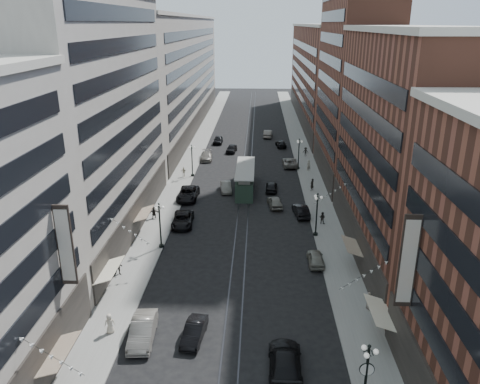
# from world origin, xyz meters

# --- Properties ---
(ground) EXTENTS (220.00, 220.00, 0.00)m
(ground) POSITION_xyz_m (0.00, 60.00, 0.00)
(ground) COLOR black
(ground) RESTS_ON ground
(sidewalk_west) EXTENTS (4.00, 180.00, 0.15)m
(sidewalk_west) POSITION_xyz_m (-11.00, 70.00, 0.07)
(sidewalk_west) COLOR gray
(sidewalk_west) RESTS_ON ground
(sidewalk_east) EXTENTS (4.00, 180.00, 0.15)m
(sidewalk_east) POSITION_xyz_m (11.00, 70.00, 0.07)
(sidewalk_east) COLOR gray
(sidewalk_east) RESTS_ON ground
(rail_west) EXTENTS (0.12, 180.00, 0.02)m
(rail_west) POSITION_xyz_m (-0.70, 70.00, 0.01)
(rail_west) COLOR #2D2D33
(rail_west) RESTS_ON ground
(rail_east) EXTENTS (0.12, 180.00, 0.02)m
(rail_east) POSITION_xyz_m (0.70, 70.00, 0.01)
(rail_east) COLOR #2D2D33
(rail_east) RESTS_ON ground
(building_west_mid) EXTENTS (8.00, 36.00, 28.00)m
(building_west_mid) POSITION_xyz_m (-17.00, 33.00, 14.00)
(building_west_mid) COLOR #A59F93
(building_west_mid) RESTS_ON ground
(building_west_far) EXTENTS (8.00, 90.00, 26.00)m
(building_west_far) POSITION_xyz_m (-17.00, 96.00, 13.00)
(building_west_far) COLOR #A59F93
(building_west_far) RESTS_ON ground
(building_east_mid) EXTENTS (8.00, 30.00, 24.00)m
(building_east_mid) POSITION_xyz_m (17.00, 28.00, 12.00)
(building_east_mid) COLOR brown
(building_east_mid) RESTS_ON ground
(building_east_tower) EXTENTS (8.00, 26.00, 42.00)m
(building_east_tower) POSITION_xyz_m (17.00, 56.00, 21.00)
(building_east_tower) COLOR brown
(building_east_tower) RESTS_ON ground
(building_east_far) EXTENTS (8.00, 72.00, 24.00)m
(building_east_far) POSITION_xyz_m (17.00, 105.00, 12.00)
(building_east_far) COLOR brown
(building_east_far) RESTS_ON ground
(lamppost_sw_far) EXTENTS (1.03, 1.14, 5.52)m
(lamppost_sw_far) POSITION_xyz_m (-9.20, 28.00, 3.10)
(lamppost_sw_far) COLOR black
(lamppost_sw_far) RESTS_ON sidewalk_west
(lamppost_sw_mid) EXTENTS (1.03, 1.14, 5.52)m
(lamppost_sw_mid) POSITION_xyz_m (-9.20, 55.00, 3.10)
(lamppost_sw_mid) COLOR black
(lamppost_sw_mid) RESTS_ON sidewalk_west
(lamppost_se_near) EXTENTS (1.08, 1.14, 5.52)m
(lamppost_se_near) POSITION_xyz_m (9.20, 4.00, 3.22)
(lamppost_se_near) COLOR black
(lamppost_se_near) RESTS_ON sidewalk_east
(lamppost_se_far) EXTENTS (1.03, 1.14, 5.52)m
(lamppost_se_far) POSITION_xyz_m (9.20, 32.00, 3.10)
(lamppost_se_far) COLOR black
(lamppost_se_far) RESTS_ON sidewalk_east
(lamppost_se_mid) EXTENTS (1.03, 1.14, 5.52)m
(lamppost_se_mid) POSITION_xyz_m (9.20, 60.00, 3.10)
(lamppost_se_mid) COLOR black
(lamppost_se_mid) RESTS_ON sidewalk_east
(streetcar) EXTENTS (2.85, 12.88, 3.56)m
(streetcar) POSITION_xyz_m (0.00, 49.07, 1.64)
(streetcar) COLOR #24392C
(streetcar) RESTS_ON ground
(car_1) EXTENTS (2.22, 5.45, 1.76)m
(car_1) POSITION_xyz_m (-7.40, 11.30, 0.88)
(car_1) COLOR gray
(car_1) RESTS_ON ground
(car_2) EXTENTS (2.88, 5.74, 1.56)m
(car_2) POSITION_xyz_m (-7.71, 34.73, 0.78)
(car_2) COLOR black
(car_2) RESTS_ON ground
(car_4) EXTENTS (1.70, 4.19, 1.43)m
(car_4) POSITION_xyz_m (8.40, 24.90, 0.71)
(car_4) COLOR slate
(car_4) RESTS_ON ground
(car_5) EXTENTS (1.99, 4.47, 1.43)m
(car_5) POSITION_xyz_m (-3.14, 11.55, 0.71)
(car_5) COLOR black
(car_5) RESTS_ON ground
(car_6) EXTENTS (2.61, 6.19, 1.78)m
(car_6) POSITION_xyz_m (4.21, 7.86, 0.89)
(car_6) COLOR black
(car_6) RESTS_ON ground
(pedestrian_1) EXTENTS (1.00, 0.80, 1.80)m
(pedestrian_1) POSITION_xyz_m (-10.32, 11.88, 1.05)
(pedestrian_1) COLOR beige
(pedestrian_1) RESTS_ON sidewalk_west
(pedestrian_2) EXTENTS (0.97, 0.64, 1.86)m
(pedestrian_2) POSITION_xyz_m (-12.38, 21.49, 1.08)
(pedestrian_2) COLOR black
(pedestrian_2) RESTS_ON sidewalk_west
(pedestrian_4) EXTENTS (0.82, 1.15, 1.79)m
(pedestrian_4) POSITION_xyz_m (12.22, 16.20, 1.04)
(pedestrian_4) COLOR beige
(pedestrian_4) RESTS_ON sidewalk_east
(car_7) EXTENTS (2.96, 6.25, 1.73)m
(car_7) POSITION_xyz_m (-8.40, 44.25, 0.86)
(car_7) COLOR black
(car_7) RESTS_ON ground
(car_8) EXTENTS (2.51, 5.44, 1.54)m
(car_8) POSITION_xyz_m (-7.95, 65.58, 0.77)
(car_8) COLOR gray
(car_8) RESTS_ON ground
(car_9) EXTENTS (1.95, 4.70, 1.59)m
(car_9) POSITION_xyz_m (-6.80, 78.62, 0.80)
(car_9) COLOR black
(car_9) RESTS_ON ground
(car_10) EXTENTS (2.29, 4.93, 1.57)m
(car_10) POSITION_xyz_m (7.91, 38.44, 0.78)
(car_10) COLOR black
(car_10) RESTS_ON ground
(car_11) EXTENTS (2.61, 5.58, 1.54)m
(car_11) POSITION_xyz_m (7.84, 61.91, 0.77)
(car_11) COLOR slate
(car_11) RESTS_ON ground
(car_12) EXTENTS (2.38, 4.94, 1.39)m
(car_12) POSITION_xyz_m (6.80, 76.13, 0.69)
(car_12) COLOR black
(car_12) RESTS_ON ground
(car_13) EXTENTS (2.34, 4.71, 1.54)m
(car_13) POSITION_xyz_m (-3.44, 71.44, 0.77)
(car_13) COLOR black
(car_13) RESTS_ON ground
(car_14) EXTENTS (2.18, 5.32, 1.71)m
(car_14) POSITION_xyz_m (4.16, 84.96, 0.86)
(car_14) COLOR slate
(car_14) RESTS_ON ground
(pedestrian_5) EXTENTS (1.56, 0.77, 1.62)m
(pedestrian_5) POSITION_xyz_m (-11.88, 36.51, 0.96)
(pedestrian_5) COLOR black
(pedestrian_5) RESTS_ON sidewalk_west
(pedestrian_6) EXTENTS (1.02, 0.54, 1.68)m
(pedestrian_6) POSITION_xyz_m (-10.61, 54.57, 0.99)
(pedestrian_6) COLOR #B6AF97
(pedestrian_6) RESTS_ON sidewalk_west
(pedestrian_7) EXTENTS (0.88, 0.71, 1.60)m
(pedestrian_7) POSITION_xyz_m (10.44, 35.66, 0.95)
(pedestrian_7) COLOR black
(pedestrian_7) RESTS_ON sidewalk_east
(pedestrian_8) EXTENTS (0.84, 0.74, 1.95)m
(pedestrian_8) POSITION_xyz_m (10.93, 58.90, 1.12)
(pedestrian_8) COLOR #A29986
(pedestrian_8) RESTS_ON sidewalk_east
(pedestrian_9) EXTENTS (1.26, 0.84, 1.80)m
(pedestrian_9) POSITION_xyz_m (11.29, 68.47, 1.05)
(pedestrian_9) COLOR black
(pedestrian_9) RESTS_ON sidewalk_east
(car_extra_0) EXTENTS (2.04, 4.49, 1.50)m
(car_extra_0) POSITION_xyz_m (4.17, 48.40, 0.75)
(car_extra_0) COLOR black
(car_extra_0) RESTS_ON ground
(car_extra_1) EXTENTS (2.41, 4.72, 1.54)m
(car_extra_1) POSITION_xyz_m (4.48, 41.62, 0.77)
(car_extra_1) COLOR slate
(car_extra_1) RESTS_ON ground
(car_extra_2) EXTENTS (2.14, 4.63, 1.47)m
(car_extra_2) POSITION_xyz_m (-2.98, 47.91, 0.73)
(car_extra_2) COLOR slate
(car_extra_2) RESTS_ON ground
(pedestrian_extra_0) EXTENTS (0.83, 0.82, 1.93)m
(pedestrian_extra_0) POSITION_xyz_m (10.46, 48.50, 1.12)
(pedestrian_extra_0) COLOR black
(pedestrian_extra_0) RESTS_ON sidewalk_east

